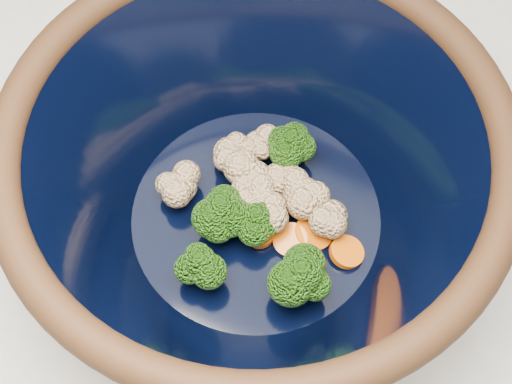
% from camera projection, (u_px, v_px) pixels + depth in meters
% --- Properties ---
extents(mixing_bowl, '(0.47, 0.47, 0.16)m').
position_uv_depth(mixing_bowl, '(256.00, 182.00, 0.55)').
color(mixing_bowl, black).
rests_on(mixing_bowl, counter).
extents(vegetable_pile, '(0.18, 0.17, 0.06)m').
position_uv_depth(vegetable_pile, '(258.00, 209.00, 0.57)').
color(vegetable_pile, '#608442').
rests_on(vegetable_pile, mixing_bowl).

